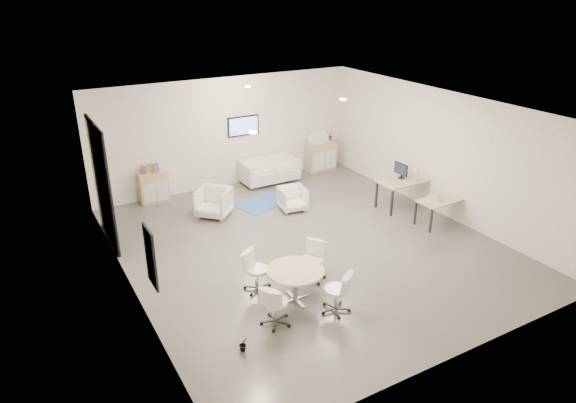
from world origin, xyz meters
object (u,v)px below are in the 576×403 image
at_px(sideboard_left, 154,187).
at_px(loveseat, 269,171).
at_px(armchair_left, 214,201).
at_px(round_table, 295,274).
at_px(armchair_right, 293,198).
at_px(desk_rear, 405,183).
at_px(sideboard_right, 321,156).
at_px(desk_front, 442,202).

relative_size(sideboard_left, loveseat, 0.51).
height_order(armchair_left, round_table, armchair_left).
bearing_deg(armchair_left, loveseat, 75.95).
bearing_deg(sideboard_left, armchair_left, -57.25).
height_order(loveseat, armchair_right, loveseat).
height_order(loveseat, desk_rear, desk_rear).
distance_m(armchair_right, desk_rear, 3.04).
height_order(sideboard_left, desk_rear, sideboard_left).
height_order(armchair_right, desk_rear, desk_rear).
height_order(sideboard_right, desk_rear, sideboard_right).
bearing_deg(armchair_left, sideboard_right, 64.93).
height_order(desk_rear, desk_front, desk_rear).
bearing_deg(armchair_right, desk_rear, -16.65).
height_order(armchair_left, armchair_right, armchair_left).
xyz_separation_m(desk_front, round_table, (-4.91, -1.15, -0.02)).
xyz_separation_m(desk_rear, round_table, (-4.82, -2.42, -0.11)).
bearing_deg(desk_rear, armchair_right, 153.56).
xyz_separation_m(armchair_left, desk_front, (4.79, -3.25, 0.18)).
bearing_deg(armchair_right, loveseat, 88.01).
bearing_deg(desk_front, desk_rear, 91.22).
relative_size(armchair_right, desk_front, 0.53).
xyz_separation_m(loveseat, round_table, (-2.51, -5.88, 0.23)).
relative_size(sideboard_left, desk_rear, 0.58).
height_order(sideboard_right, armchair_left, sideboard_right).
distance_m(loveseat, armchair_left, 2.81).
xyz_separation_m(sideboard_left, armchair_left, (1.09, -1.69, -0.02)).
distance_m(sideboard_right, armchair_right, 3.34).
xyz_separation_m(armchair_left, armchair_right, (1.98, -0.67, -0.07)).
height_order(desk_rear, round_table, desk_rear).
xyz_separation_m(sideboard_left, sideboard_right, (5.46, -0.03, 0.05)).
xyz_separation_m(sideboard_right, armchair_right, (-2.40, -2.33, -0.13)).
bearing_deg(round_table, desk_front, 13.15).
bearing_deg(sideboard_left, desk_front, -40.01).
xyz_separation_m(sideboard_left, desk_front, (5.88, -4.93, 0.17)).
xyz_separation_m(armchair_right, desk_front, (2.82, -2.58, 0.25)).
bearing_deg(round_table, armchair_right, 60.64).
relative_size(loveseat, round_table, 1.57).
distance_m(armchair_right, round_table, 4.28).
bearing_deg(armchair_right, sideboard_left, 151.31).
xyz_separation_m(sideboard_right, loveseat, (-1.98, -0.18, -0.13)).
height_order(armchair_left, desk_rear, armchair_left).
xyz_separation_m(armchair_right, desk_rear, (2.72, -1.30, 0.34)).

